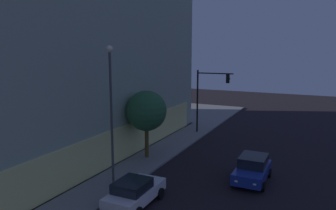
{
  "coord_description": "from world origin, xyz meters",
  "views": [
    {
      "loc": [
        -9.81,
        -5.77,
        9.03
      ],
      "look_at": [
        8.79,
        3.19,
        5.48
      ],
      "focal_mm": 35.13,
      "sensor_mm": 36.0,
      "label": 1
    }
  ],
  "objects_px": {
    "traffic_light_far_corner": "(208,91)",
    "car_blue": "(252,169)",
    "street_lamp_sidewalk": "(111,101)",
    "modern_building": "(2,39)",
    "sidewalk_tree": "(146,111)",
    "car_white": "(135,192)"
  },
  "relations": [
    {
      "from": "traffic_light_far_corner",
      "to": "car_blue",
      "type": "bearing_deg",
      "value": -147.02
    },
    {
      "from": "traffic_light_far_corner",
      "to": "street_lamp_sidewalk",
      "type": "height_order",
      "value": "street_lamp_sidewalk"
    },
    {
      "from": "street_lamp_sidewalk",
      "to": "traffic_light_far_corner",
      "type": "bearing_deg",
      "value": -4.48
    },
    {
      "from": "street_lamp_sidewalk",
      "to": "car_blue",
      "type": "relative_size",
      "value": 2.19
    },
    {
      "from": "modern_building",
      "to": "traffic_light_far_corner",
      "type": "distance_m",
      "value": 20.3
    },
    {
      "from": "sidewalk_tree",
      "to": "car_white",
      "type": "bearing_deg",
      "value": -155.56
    },
    {
      "from": "modern_building",
      "to": "street_lamp_sidewalk",
      "type": "bearing_deg",
      "value": -104.35
    },
    {
      "from": "traffic_light_far_corner",
      "to": "car_blue",
      "type": "xyz_separation_m",
      "value": [
        -10.76,
        -6.99,
        -3.72
      ]
    },
    {
      "from": "street_lamp_sidewalk",
      "to": "sidewalk_tree",
      "type": "distance_m",
      "value": 5.98
    },
    {
      "from": "traffic_light_far_corner",
      "to": "street_lamp_sidewalk",
      "type": "bearing_deg",
      "value": 175.52
    },
    {
      "from": "traffic_light_far_corner",
      "to": "street_lamp_sidewalk",
      "type": "xyz_separation_m",
      "value": [
        -15.55,
        1.22,
        1.15
      ]
    },
    {
      "from": "street_lamp_sidewalk",
      "to": "sidewalk_tree",
      "type": "relative_size",
      "value": 1.63
    },
    {
      "from": "modern_building",
      "to": "car_blue",
      "type": "bearing_deg",
      "value": -87.2
    },
    {
      "from": "sidewalk_tree",
      "to": "car_white",
      "type": "xyz_separation_m",
      "value": [
        -7.52,
        -3.42,
        -3.22
      ]
    },
    {
      "from": "modern_building",
      "to": "street_lamp_sidewalk",
      "type": "distance_m",
      "value": 15.41
    },
    {
      "from": "modern_building",
      "to": "car_blue",
      "type": "height_order",
      "value": "modern_building"
    },
    {
      "from": "traffic_light_far_corner",
      "to": "modern_building",
      "type": "bearing_deg",
      "value": 127.28
    },
    {
      "from": "modern_building",
      "to": "car_blue",
      "type": "xyz_separation_m",
      "value": [
        1.11,
        -22.58,
        -9.01
      ]
    },
    {
      "from": "car_white",
      "to": "car_blue",
      "type": "bearing_deg",
      "value": -39.43
    },
    {
      "from": "street_lamp_sidewalk",
      "to": "modern_building",
      "type": "bearing_deg",
      "value": 75.65
    },
    {
      "from": "traffic_light_far_corner",
      "to": "car_blue",
      "type": "distance_m",
      "value": 13.36
    },
    {
      "from": "modern_building",
      "to": "sidewalk_tree",
      "type": "distance_m",
      "value": 15.06
    }
  ]
}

